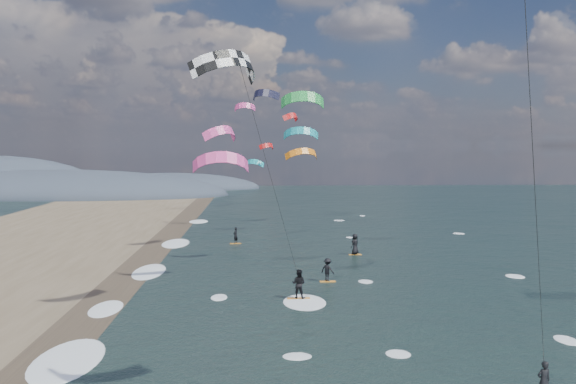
{
  "coord_description": "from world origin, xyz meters",
  "views": [
    {
      "loc": [
        -2.65,
        -22.15,
        9.47
      ],
      "look_at": [
        -1.0,
        12.0,
        7.0
      ],
      "focal_mm": 40.0,
      "sensor_mm": 36.0,
      "label": 1
    }
  ],
  "objects": [
    {
      "name": "kitesurfer_near_b",
      "position": [
        -2.5,
        12.5,
        9.84
      ],
      "size": [
        7.13,
        9.3,
        14.86
      ],
      "color": "orange",
      "rests_on": "ground"
    },
    {
      "name": "wet_sand_strip",
      "position": [
        -12.0,
        10.0,
        0.0
      ],
      "size": [
        3.0,
        240.0,
        0.0
      ],
      "primitive_type": "cube",
      "color": "#382D23",
      "rests_on": "ground"
    },
    {
      "name": "coastal_hills",
      "position": [
        -44.84,
        107.86,
        0.0
      ],
      "size": [
        80.0,
        41.0,
        15.0
      ],
      "color": "#3D4756",
      "rests_on": "ground"
    },
    {
      "name": "far_kitesurfers",
      "position": [
        2.63,
        28.87,
        0.86
      ],
      "size": [
        11.7,
        18.68,
        1.84
      ],
      "color": "orange",
      "rests_on": "ground"
    },
    {
      "name": "bg_kite_field",
      "position": [
        -1.08,
        50.89,
        11.1
      ],
      "size": [
        12.27,
        72.38,
        9.56
      ],
      "color": "green",
      "rests_on": "ground"
    },
    {
      "name": "shoreline_surf",
      "position": [
        -10.8,
        14.75,
        0.0
      ],
      "size": [
        2.4,
        79.4,
        0.11
      ],
      "color": "white",
      "rests_on": "ground"
    }
  ]
}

